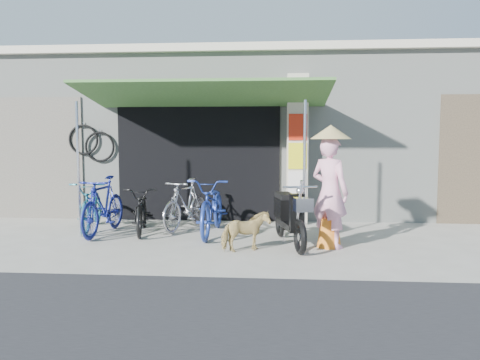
# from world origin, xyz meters

# --- Properties ---
(ground) EXTENTS (80.00, 80.00, 0.00)m
(ground) POSITION_xyz_m (0.00, 0.00, 0.00)
(ground) COLOR #A7A397
(ground) RESTS_ON ground
(bicycle_shop) EXTENTS (12.30, 5.30, 3.66)m
(bicycle_shop) POSITION_xyz_m (-0.00, 5.09, 1.83)
(bicycle_shop) COLOR #AAAFA7
(bicycle_shop) RESTS_ON ground
(shop_pillar) EXTENTS (0.42, 0.44, 3.00)m
(shop_pillar) POSITION_xyz_m (0.85, 2.45, 1.50)
(shop_pillar) COLOR beige
(shop_pillar) RESTS_ON ground
(awning) EXTENTS (4.60, 1.88, 2.72)m
(awning) POSITION_xyz_m (-0.90, 1.63, 2.51)
(awning) COLOR #39682E
(awning) RESTS_ON ground
(neighbour_left) EXTENTS (2.60, 0.06, 2.60)m
(neighbour_left) POSITION_xyz_m (-5.00, 2.59, 1.30)
(neighbour_left) COLOR #6B665B
(neighbour_left) RESTS_ON ground
(bike_teal) EXTENTS (0.96, 1.85, 0.93)m
(bike_teal) POSITION_xyz_m (-3.04, 1.43, 0.46)
(bike_teal) COLOR #1B647A
(bike_teal) RESTS_ON ground
(bike_blue) EXTENTS (0.60, 1.76, 1.04)m
(bike_blue) POSITION_xyz_m (-2.66, 1.00, 0.52)
(bike_blue) COLOR navy
(bike_blue) RESTS_ON ground
(bike_black) EXTENTS (0.90, 1.71, 0.86)m
(bike_black) POSITION_xyz_m (-2.01, 1.19, 0.43)
(bike_black) COLOR black
(bike_black) RESTS_ON ground
(bike_silver) EXTENTS (0.95, 1.68, 0.97)m
(bike_silver) POSITION_xyz_m (-1.27, 1.56, 0.49)
(bike_silver) COLOR #B1B0B5
(bike_silver) RESTS_ON ground
(bike_navy) EXTENTS (0.74, 1.98, 1.03)m
(bike_navy) POSITION_xyz_m (-0.70, 1.13, 0.52)
(bike_navy) COLOR navy
(bike_navy) RESTS_ON ground
(street_dog) EXTENTS (0.80, 0.62, 0.62)m
(street_dog) POSITION_xyz_m (-0.03, -0.10, 0.31)
(street_dog) COLOR #A77E58
(street_dog) RESTS_ON ground
(moped) EXTENTS (0.65, 1.79, 1.02)m
(moped) POSITION_xyz_m (0.64, 0.43, 0.47)
(moped) COLOR black
(moped) RESTS_ON ground
(nun) EXTENTS (0.76, 0.73, 1.93)m
(nun) POSITION_xyz_m (1.27, 0.29, 0.94)
(nun) COLOR pink
(nun) RESTS_ON ground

